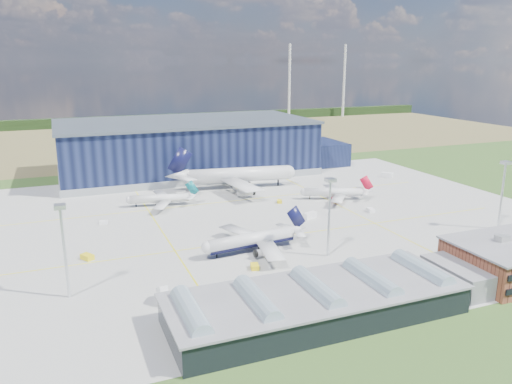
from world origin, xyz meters
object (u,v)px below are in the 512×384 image
(gse_tug_a, at_px, (87,257))
(car_a, at_px, (366,278))
(airliner_red, at_px, (333,188))
(gse_tug_c, at_px, (279,201))
(car_b, at_px, (401,271))
(gse_tug_b, at_px, (255,267))
(light_mast_center, at_px, (329,204))
(airliner_navy, at_px, (251,233))
(light_mast_west, at_px, (63,236))
(light_mast_east, at_px, (503,184))
(gse_cart_b, at_px, (104,222))
(gse_van_a, at_px, (310,215))
(gse_van_b, at_px, (387,175))
(gse_cart_a, at_px, (371,210))
(airliner_widebody, at_px, (238,167))
(airstair, at_px, (163,297))
(airliner_regional, at_px, (159,194))
(hangar, at_px, (191,149))

(gse_tug_a, height_order, car_a, gse_tug_a)
(airliner_red, bearing_deg, gse_tug_c, 14.21)
(car_b, bearing_deg, airliner_red, 0.07)
(gse_tug_b, bearing_deg, light_mast_center, 16.19)
(gse_tug_c, bearing_deg, car_b, -68.86)
(airliner_navy, height_order, car_b, airliner_navy)
(car_b, bearing_deg, light_mast_center, 49.47)
(gse_tug_a, bearing_deg, light_mast_west, -134.93)
(light_mast_east, xyz_separation_m, gse_cart_b, (-122.06, 53.95, -14.82))
(airliner_navy, height_order, gse_van_a, airliner_navy)
(airliner_navy, height_order, gse_van_b, airliner_navy)
(gse_tug_a, bearing_deg, gse_cart_b, 45.47)
(light_mast_center, xyz_separation_m, airliner_red, (32.20, 52.00, -10.53))
(light_mast_east, distance_m, gse_van_a, 64.33)
(gse_cart_a, xyz_separation_m, gse_van_b, (40.14, 44.90, 0.48))
(gse_cart_b, bearing_deg, airliner_widebody, -54.09)
(car_a, bearing_deg, gse_van_b, -41.85)
(gse_tug_b, xyz_separation_m, airstair, (-26.96, -10.12, 0.83))
(gse_cart_b, bearing_deg, light_mast_east, -104.38)
(gse_van_b, bearing_deg, airliner_red, 168.62)
(airliner_regional, bearing_deg, gse_cart_a, 163.62)
(gse_tug_b, relative_size, car_b, 0.83)
(light_mast_east, relative_size, gse_cart_b, 8.20)
(airliner_navy, distance_m, airliner_regional, 59.46)
(gse_tug_a, relative_size, gse_tug_c, 1.32)
(airliner_regional, height_order, airstair, airliner_regional)
(airliner_red, relative_size, gse_tug_b, 9.57)
(light_mast_center, xyz_separation_m, airliner_regional, (-34.70, 68.89, -10.76))
(gse_cart_b, bearing_deg, car_b, -126.82)
(gse_van_a, bearing_deg, airliner_widebody, -7.12)
(gse_tug_c, bearing_deg, airliner_red, 10.66)
(airliner_widebody, bearing_deg, gse_tug_a, -129.23)
(light_mast_center, bearing_deg, light_mast_east, 0.00)
(gse_cart_a, bearing_deg, gse_van_a, -172.83)
(gse_van_b, bearing_deg, hangar, 109.68)
(hangar, distance_m, gse_tug_a, 117.36)
(airliner_regional, relative_size, airstair, 6.08)
(airstair, height_order, car_a, airstair)
(gse_van_a, distance_m, gse_van_b, 77.86)
(gse_cart_a, distance_m, gse_tug_c, 35.53)
(airliner_red, xyz_separation_m, gse_cart_b, (-89.26, 1.95, -4.29))
(airliner_widebody, xyz_separation_m, gse_van_a, (8.82, -50.44, -8.31))
(airstair, bearing_deg, gse_van_b, 31.70)
(gse_cart_a, height_order, airstair, airstair)
(airstair, bearing_deg, gse_tug_b, 17.54)
(car_b, bearing_deg, airliner_navy, 62.59)
(gse_van_a, relative_size, car_b, 1.32)
(airliner_regional, bearing_deg, car_b, 129.23)
(gse_tug_c, relative_size, car_b, 0.74)
(light_mast_west, relative_size, airstair, 4.87)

